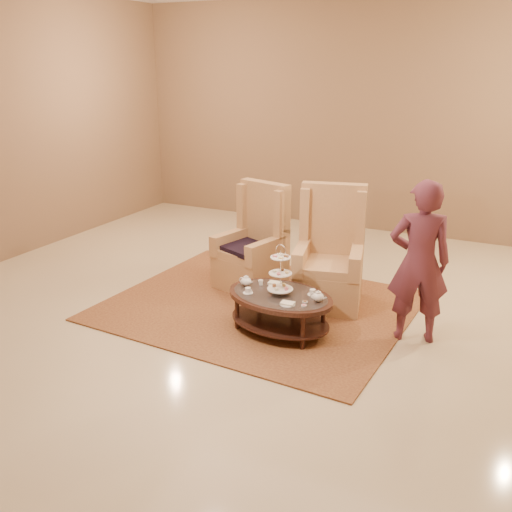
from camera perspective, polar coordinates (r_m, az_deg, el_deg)
The scene contains 8 objects.
ground at distance 5.86m, azimuth 0.40°, elevation -7.07°, with size 8.00×8.00×0.00m, color beige.
ceiling at distance 5.86m, azimuth 0.40°, elevation -7.07°, with size 8.00×8.00×0.02m, color beige.
wall_back at distance 9.08m, azimuth 11.83°, elevation 13.38°, with size 8.00×0.04×3.50m, color #806146.
rug at distance 6.32m, azimuth 0.25°, elevation -4.99°, with size 3.30×2.80×0.02m.
tea_table at distance 5.62m, azimuth 2.42°, elevation -4.53°, with size 1.20×0.91×0.92m.
armchair_left at distance 6.76m, azimuth -0.15°, elevation 0.37°, with size 0.82×0.83×1.23m.
armchair_right at distance 6.32m, azimuth 7.35°, elevation -0.91°, with size 0.86×0.88×1.31m.
person at distance 5.53m, azimuth 16.00°, elevation -0.62°, with size 0.67×0.55×1.58m.
Camera 1 is at (2.30, -4.74, 2.57)m, focal length 40.00 mm.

